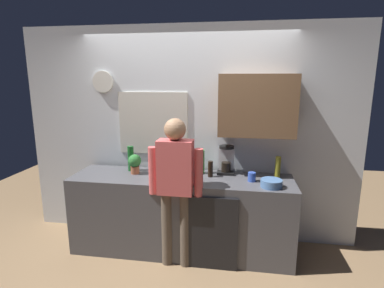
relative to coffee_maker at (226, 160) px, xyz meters
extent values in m
plane|color=#8C6D4C|center=(-0.49, -0.56, -1.04)|extent=(8.00, 8.00, 0.00)
cube|color=#4C4C51|center=(-0.49, -0.26, -0.59)|extent=(2.50, 0.64, 0.89)
cube|color=black|center=(-0.12, -0.59, -0.64)|extent=(0.56, 0.02, 0.80)
cube|color=silver|center=(-0.49, 0.17, 0.26)|extent=(4.10, 0.10, 2.60)
cube|color=beige|center=(-0.91, 0.11, 0.40)|extent=(0.86, 0.02, 0.76)
cube|color=#8CA5C6|center=(-0.91, 0.12, 0.40)|extent=(0.80, 0.02, 0.70)
cube|color=brown|center=(0.32, -0.04, 0.65)|extent=(0.84, 0.32, 0.68)
cylinder|color=silver|center=(-1.52, 0.10, 0.90)|extent=(0.26, 0.03, 0.26)
cube|color=black|center=(0.00, -0.03, -0.13)|extent=(0.20, 0.20, 0.03)
cube|color=silver|center=(0.00, 0.03, 0.02)|extent=(0.18, 0.08, 0.28)
cylinder|color=black|center=(0.00, -0.06, -0.06)|extent=(0.11, 0.11, 0.11)
cylinder|color=black|center=(0.00, -0.03, 0.17)|extent=(0.17, 0.17, 0.03)
cylinder|color=brown|center=(-0.42, -0.11, -0.03)|extent=(0.06, 0.06, 0.23)
cylinder|color=#2D8C33|center=(-0.30, -0.07, -0.01)|extent=(0.09, 0.09, 0.28)
cylinder|color=#195923|center=(-1.14, -0.10, 0.00)|extent=(0.07, 0.07, 0.30)
cylinder|color=black|center=(-0.17, -0.18, -0.06)|extent=(0.06, 0.06, 0.18)
cylinder|color=olive|center=(0.57, -0.13, -0.02)|extent=(0.06, 0.06, 0.25)
cylinder|color=#3351B2|center=(0.29, -0.27, -0.10)|extent=(0.08, 0.08, 0.10)
cylinder|color=yellow|center=(-0.64, -0.38, -0.10)|extent=(0.07, 0.07, 0.08)
cylinder|color=#B26647|center=(-0.57, -0.46, -0.10)|extent=(0.08, 0.08, 0.09)
cylinder|color=#4C72A5|center=(0.48, -0.42, -0.11)|extent=(0.22, 0.22, 0.08)
cylinder|color=#9E5638|center=(-1.05, -0.21, -0.10)|extent=(0.10, 0.10, 0.09)
sphere|color=#2D7233|center=(-1.05, -0.21, 0.01)|extent=(0.15, 0.15, 0.15)
cylinder|color=blue|center=(-0.57, -0.13, -0.07)|extent=(0.06, 0.06, 0.15)
cone|color=white|center=(-0.57, -0.13, 0.02)|extent=(0.02, 0.02, 0.03)
cylinder|color=silver|center=(-0.80, -0.23, -0.06)|extent=(0.14, 0.14, 0.17)
cylinder|color=brown|center=(-0.59, -0.56, -0.63)|extent=(0.12, 0.12, 0.82)
cylinder|color=brown|center=(-0.39, -0.56, -0.63)|extent=(0.12, 0.12, 0.82)
cube|color=#D85959|center=(-0.49, -0.56, 0.06)|extent=(0.36, 0.20, 0.56)
sphere|color=#A57A59|center=(-0.49, -0.56, 0.45)|extent=(0.22, 0.22, 0.22)
cylinder|color=#D85959|center=(-0.73, -0.56, 0.01)|extent=(0.09, 0.09, 0.50)
cylinder|color=#D85959|center=(-0.25, -0.56, 0.01)|extent=(0.09, 0.09, 0.50)
camera|label=1|loc=(0.14, -3.49, 0.96)|focal=28.66mm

